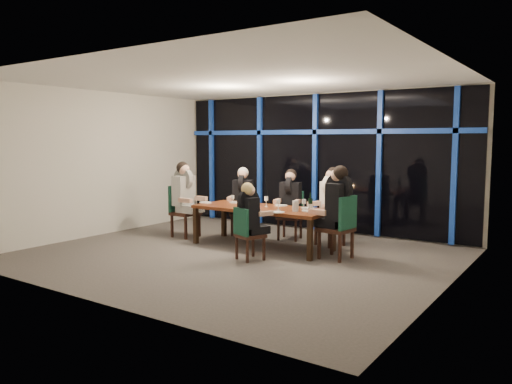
# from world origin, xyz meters

# --- Properties ---
(room) EXTENTS (7.04, 7.00, 3.02)m
(room) POSITION_xyz_m (0.00, 0.00, 2.02)
(room) COLOR #5B5551
(room) RESTS_ON ground
(window_wall) EXTENTS (6.86, 0.43, 2.94)m
(window_wall) POSITION_xyz_m (0.01, 2.93, 1.55)
(window_wall) COLOR black
(window_wall) RESTS_ON ground
(dining_table) EXTENTS (2.60, 1.00, 0.75)m
(dining_table) POSITION_xyz_m (0.00, 0.80, 0.68)
(dining_table) COLOR brown
(dining_table) RESTS_ON ground
(chair_far_left) EXTENTS (0.58, 0.58, 0.97)m
(chair_far_left) POSITION_xyz_m (-1.04, 1.65, 0.54)
(chair_far_left) COLOR black
(chair_far_left) RESTS_ON ground
(chair_far_mid) EXTENTS (0.54, 0.54, 0.96)m
(chair_far_mid) POSITION_xyz_m (0.04, 1.79, 0.54)
(chair_far_mid) COLOR black
(chair_far_mid) RESTS_ON ground
(chair_far_right) EXTENTS (0.60, 0.60, 1.01)m
(chair_far_right) POSITION_xyz_m (1.01, 1.73, 0.56)
(chair_far_right) COLOR black
(chair_far_right) RESTS_ON ground
(chair_end_left) EXTENTS (0.51, 0.51, 1.06)m
(chair_end_left) POSITION_xyz_m (-1.94, 0.74, 0.59)
(chair_end_left) COLOR black
(chair_end_left) RESTS_ON ground
(chair_end_right) EXTENTS (0.55, 0.55, 1.07)m
(chair_end_right) POSITION_xyz_m (1.62, 0.73, 0.60)
(chair_end_right) COLOR black
(chair_end_right) RESTS_ON ground
(chair_near_mid) EXTENTS (0.53, 0.53, 0.88)m
(chair_near_mid) POSITION_xyz_m (0.36, -0.21, 0.49)
(chair_near_mid) COLOR black
(chair_near_mid) RESTS_ON ground
(diner_far_left) EXTENTS (0.59, 0.66, 0.94)m
(diner_far_left) POSITION_xyz_m (-1.01, 1.57, 0.92)
(diner_far_left) COLOR black
(diner_far_left) RESTS_ON ground
(diner_far_mid) EXTENTS (0.54, 0.64, 0.94)m
(diner_far_mid) POSITION_xyz_m (0.06, 1.71, 0.92)
(diner_far_mid) COLOR black
(diner_far_mid) RESTS_ON ground
(diner_far_right) EXTENTS (0.61, 0.69, 0.98)m
(diner_far_right) POSITION_xyz_m (0.98, 1.65, 0.96)
(diner_far_right) COLOR silver
(diner_far_right) RESTS_ON ground
(diner_end_left) EXTENTS (0.67, 0.54, 1.03)m
(diner_end_left) POSITION_xyz_m (-1.85, 0.73, 1.01)
(diner_end_left) COLOR black
(diner_end_left) RESTS_ON ground
(diner_end_right) EXTENTS (0.69, 0.56, 1.04)m
(diner_end_right) POSITION_xyz_m (1.53, 0.74, 1.02)
(diner_end_right) COLOR black
(diner_end_right) RESTS_ON ground
(diner_near_mid) EXTENTS (0.54, 0.60, 0.86)m
(diner_near_mid) POSITION_xyz_m (0.38, -0.14, 0.84)
(diner_near_mid) COLOR black
(diner_near_mid) RESTS_ON ground
(plate_far_left) EXTENTS (0.24, 0.24, 0.01)m
(plate_far_left) POSITION_xyz_m (-0.80, 1.05, 0.76)
(plate_far_left) COLOR white
(plate_far_left) RESTS_ON dining_table
(plate_far_mid) EXTENTS (0.24, 0.24, 0.01)m
(plate_far_mid) POSITION_xyz_m (0.19, 1.16, 0.76)
(plate_far_mid) COLOR white
(plate_far_mid) RESTS_ON dining_table
(plate_far_right) EXTENTS (0.24, 0.24, 0.01)m
(plate_far_right) POSITION_xyz_m (0.78, 1.13, 0.76)
(plate_far_right) COLOR white
(plate_far_right) RESTS_ON dining_table
(plate_end_left) EXTENTS (0.24, 0.24, 0.01)m
(plate_end_left) POSITION_xyz_m (-1.28, 0.71, 0.76)
(plate_end_left) COLOR white
(plate_end_left) RESTS_ON dining_table
(plate_end_right) EXTENTS (0.24, 0.24, 0.01)m
(plate_end_right) POSITION_xyz_m (0.97, 0.80, 0.76)
(plate_end_right) COLOR white
(plate_end_right) RESTS_ON dining_table
(plate_near_mid) EXTENTS (0.24, 0.24, 0.01)m
(plate_near_mid) POSITION_xyz_m (0.60, 0.38, 0.76)
(plate_near_mid) COLOR white
(plate_near_mid) RESTS_ON dining_table
(wine_bottle) EXTENTS (0.08, 0.08, 0.35)m
(wine_bottle) POSITION_xyz_m (1.10, 0.62, 0.89)
(wine_bottle) COLOR black
(wine_bottle) RESTS_ON dining_table
(water_pitcher) EXTENTS (0.12, 0.10, 0.19)m
(water_pitcher) POSITION_xyz_m (0.79, 0.66, 0.84)
(water_pitcher) COLOR silver
(water_pitcher) RESTS_ON dining_table
(tea_light) EXTENTS (0.05, 0.05, 0.03)m
(tea_light) POSITION_xyz_m (-0.10, 0.64, 0.77)
(tea_light) COLOR #FFA24C
(tea_light) RESTS_ON dining_table
(wine_glass_a) EXTENTS (0.07, 0.07, 0.18)m
(wine_glass_a) POSITION_xyz_m (-0.30, 0.70, 0.88)
(wine_glass_a) COLOR silver
(wine_glass_a) RESTS_ON dining_table
(wine_glass_b) EXTENTS (0.07, 0.07, 0.19)m
(wine_glass_b) POSITION_xyz_m (0.01, 0.92, 0.89)
(wine_glass_b) COLOR silver
(wine_glass_b) RESTS_ON dining_table
(wine_glass_c) EXTENTS (0.07, 0.07, 0.18)m
(wine_glass_c) POSITION_xyz_m (0.44, 0.66, 0.88)
(wine_glass_c) COLOR silver
(wine_glass_c) RESTS_ON dining_table
(wine_glass_d) EXTENTS (0.06, 0.06, 0.16)m
(wine_glass_d) POSITION_xyz_m (-0.80, 0.96, 0.87)
(wine_glass_d) COLOR silver
(wine_glass_d) RESTS_ON dining_table
(wine_glass_e) EXTENTS (0.07, 0.07, 0.19)m
(wine_glass_e) POSITION_xyz_m (0.82, 0.91, 0.89)
(wine_glass_e) COLOR silver
(wine_glass_e) RESTS_ON dining_table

